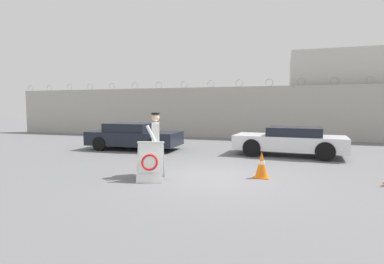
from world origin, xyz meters
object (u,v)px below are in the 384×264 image
Objects in this scene: security_guard at (156,140)px; parked_car_rear_sedan at (290,141)px; barricade_sign at (151,161)px; parked_car_front_coupe at (134,136)px; traffic_cone_near at (262,165)px.

security_guard reaches higher than parked_car_rear_sedan.
parked_car_front_coupe reaches higher than barricade_sign.
parked_car_rear_sedan is (0.84, 4.34, 0.25)m from traffic_cone_near.
security_guard is at bearing 86.26° from barricade_sign.
barricade_sign is 3.12m from traffic_cone_near.
parked_car_rear_sedan is at bearing 79.08° from traffic_cone_near.
traffic_cone_near is at bearing 6.51° from barricade_sign.
traffic_cone_near is 7.45m from parked_car_front_coupe.
parked_car_rear_sedan reaches higher than barricade_sign.
security_guard reaches higher than parked_car_front_coupe.
traffic_cone_near is 4.42m from parked_car_rear_sedan.
parked_car_front_coupe reaches higher than traffic_cone_near.
barricade_sign is 6.27m from parked_car_front_coupe.
traffic_cone_near is at bearing 84.34° from parked_car_rear_sedan.
parked_car_front_coupe is (-3.18, 4.64, -0.40)m from security_guard.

